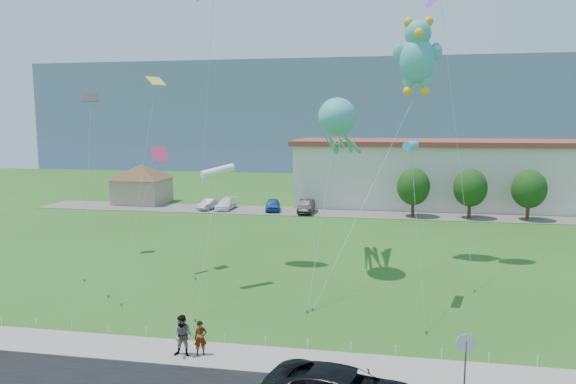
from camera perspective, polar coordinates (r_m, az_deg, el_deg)
The scene contains 24 objects.
ground at distance 26.63m, azimuth -4.04°, elevation -15.42°, with size 160.00×160.00×0.00m, color #2A5718.
sidewalk at distance 24.19m, azimuth -5.69°, elevation -17.81°, with size 80.00×2.50×0.10m, color gray.
parking_strip at distance 59.96m, azimuth 4.02°, elevation -2.27°, with size 70.00×6.00×0.06m, color #59544C.
hill_ridge at distance 143.88m, azimuth 7.59°, elevation 8.53°, with size 160.00×50.00×25.00m, color slate.
pavilion at distance 69.04m, azimuth -15.92°, elevation 1.29°, with size 9.20×9.20×5.00m.
warehouse at distance 70.92m, azimuth 26.26°, elevation 1.84°, with size 61.00×15.00×8.20m.
stop_sign at distance 21.64m, azimuth 19.17°, elevation -16.13°, with size 0.80×0.07×2.50m.
rope_fence at distance 25.38m, azimuth -4.78°, elevation -16.03°, with size 26.05×0.05×0.50m.
tree_near at distance 58.31m, azimuth 13.77°, elevation 0.58°, with size 3.60×3.60×5.47m.
tree_mid at distance 59.03m, azimuth 19.59°, elevation 0.43°, with size 3.60×3.60×5.47m.
tree_far at distance 60.34m, azimuth 25.21°, elevation 0.29°, with size 3.60×3.60×5.47m.
pedestrian_left at distance 24.21m, azimuth -9.70°, elevation -15.71°, with size 0.57×0.37×1.56m, color gray.
pedestrian_right at distance 24.17m, azimuth -11.59°, elevation -15.39°, with size 0.91×0.71×1.88m, color gray.
parked_car_silver at distance 62.40m, azimuth -8.75°, elevation -1.34°, with size 1.31×3.76×1.24m, color #ABAAB1.
parked_car_white at distance 62.13m, azimuth -6.90°, elevation -1.33°, with size 1.78×4.39×1.27m, color white.
parked_car_blue at distance 60.74m, azimuth -1.71°, elevation -1.42°, with size 1.67×4.14×1.41m, color #1A4793.
parked_car_black at distance 59.27m, azimuth 2.05°, elevation -1.60°, with size 1.59×4.57×1.50m, color black.
octopus_kite at distance 36.23m, azimuth 5.62°, elevation 7.14°, with size 2.57×14.38×12.11m.
teddy_bear_kite at distance 40.60m, azimuth 14.17°, elevation 14.59°, with size 7.98×14.05×18.16m.
small_kite_yellow at distance 36.57m, azimuth -14.86°, elevation 9.29°, with size 1.71×8.72×13.75m.
small_kite_pink at distance 35.84m, azimuth -14.58°, elevation 2.70°, with size 1.78×6.33×8.73m.
small_kite_cyan at distance 29.99m, azimuth 13.50°, elevation 4.89°, with size 1.04×5.90×9.59m.
small_kite_white at distance 32.59m, azimuth -7.84°, elevation 2.21°, with size 0.90×7.39×7.85m.
small_kite_black at distance 42.69m, azimuth -21.14°, elevation 7.79°, with size 4.00×8.19×12.85m.
Camera 1 is at (5.98, -23.74, 10.49)m, focal length 32.00 mm.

